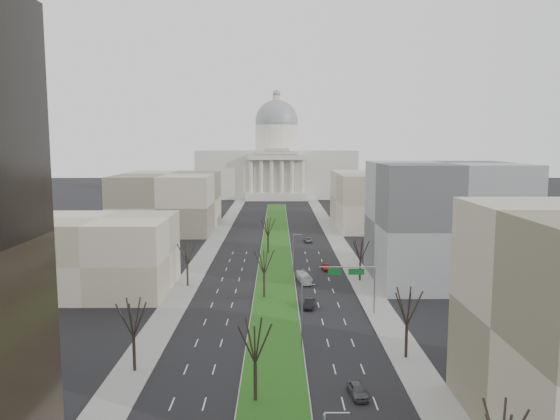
{
  "coord_description": "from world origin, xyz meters",
  "views": [
    {
      "loc": [
        0.41,
        -16.29,
        28.0
      ],
      "look_at": [
        1.02,
        112.46,
        12.04
      ],
      "focal_mm": 35.0,
      "sensor_mm": 36.0,
      "label": 1
    }
  ],
  "objects_px": {
    "car_grey_far": "(308,240)",
    "box_van": "(304,278)",
    "car_black": "(309,303)",
    "car_red": "(326,267)",
    "car_grey_near": "(358,390)"
  },
  "relations": [
    {
      "from": "car_grey_far",
      "to": "box_van",
      "type": "height_order",
      "value": "box_van"
    },
    {
      "from": "car_black",
      "to": "car_red",
      "type": "height_order",
      "value": "car_black"
    },
    {
      "from": "box_van",
      "to": "car_grey_far",
      "type": "bearing_deg",
      "value": 75.77
    },
    {
      "from": "car_grey_far",
      "to": "car_red",
      "type": "bearing_deg",
      "value": -90.3
    },
    {
      "from": "car_grey_near",
      "to": "box_van",
      "type": "height_order",
      "value": "box_van"
    },
    {
      "from": "car_grey_near",
      "to": "car_black",
      "type": "relative_size",
      "value": 0.93
    },
    {
      "from": "car_grey_near",
      "to": "car_red",
      "type": "bearing_deg",
      "value": 81.77
    },
    {
      "from": "car_red",
      "to": "box_van",
      "type": "height_order",
      "value": "box_van"
    },
    {
      "from": "car_black",
      "to": "box_van",
      "type": "height_order",
      "value": "box_van"
    },
    {
      "from": "car_red",
      "to": "car_grey_far",
      "type": "bearing_deg",
      "value": 89.87
    },
    {
      "from": "car_grey_far",
      "to": "box_van",
      "type": "bearing_deg",
      "value": -98.14
    },
    {
      "from": "car_black",
      "to": "car_grey_far",
      "type": "xyz_separation_m",
      "value": [
        3.24,
        61.74,
        -0.13
      ]
    },
    {
      "from": "car_grey_near",
      "to": "car_black",
      "type": "bearing_deg",
      "value": 89.57
    },
    {
      "from": "car_grey_near",
      "to": "car_red",
      "type": "relative_size",
      "value": 0.94
    },
    {
      "from": "car_red",
      "to": "box_van",
      "type": "xyz_separation_m",
      "value": [
        -5.46,
        -10.68,
        0.33
      ]
    }
  ]
}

